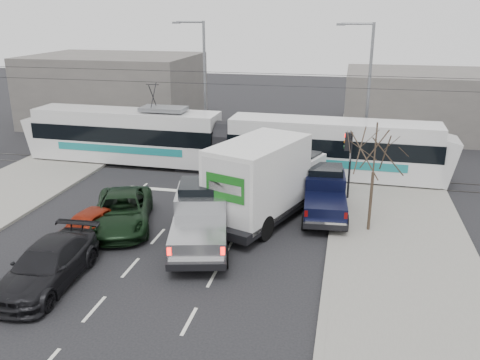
% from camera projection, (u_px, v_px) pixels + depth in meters
% --- Properties ---
extents(ground, '(120.00, 120.00, 0.00)m').
position_uv_depth(ground, '(194.00, 240.00, 22.61)').
color(ground, black).
rests_on(ground, ground).
extents(sidewalk_right, '(6.00, 60.00, 0.15)m').
position_uv_depth(sidewalk_right, '(404.00, 258.00, 20.76)').
color(sidewalk_right, gray).
rests_on(sidewalk_right, ground).
extents(rails, '(60.00, 1.60, 0.03)m').
position_uv_depth(rails, '(241.00, 173.00, 31.86)').
color(rails, '#33302D').
rests_on(rails, ground).
extents(building_left, '(14.00, 10.00, 6.00)m').
position_uv_depth(building_left, '(115.00, 90.00, 44.85)').
color(building_left, '#635D5A').
rests_on(building_left, ground).
extents(building_right, '(12.00, 10.00, 5.00)m').
position_uv_depth(building_right, '(420.00, 102.00, 41.60)').
color(building_right, '#635D5A').
rests_on(building_right, ground).
extents(bare_tree, '(2.40, 2.40, 5.00)m').
position_uv_depth(bare_tree, '(375.00, 153.00, 22.17)').
color(bare_tree, '#47382B').
rests_on(bare_tree, ground).
extents(traffic_signal, '(0.44, 0.44, 3.60)m').
position_uv_depth(traffic_signal, '(348.00, 151.00, 26.44)').
color(traffic_signal, black).
rests_on(traffic_signal, ground).
extents(street_lamp_near, '(2.38, 0.25, 9.00)m').
position_uv_depth(street_lamp_near, '(366.00, 86.00, 32.46)').
color(street_lamp_near, slate).
rests_on(street_lamp_near, ground).
extents(street_lamp_far, '(2.38, 0.25, 9.00)m').
position_uv_depth(street_lamp_far, '(202.00, 77.00, 36.63)').
color(street_lamp_far, slate).
rests_on(street_lamp_far, ground).
extents(catenary, '(60.00, 0.20, 7.00)m').
position_uv_depth(catenary, '(241.00, 112.00, 30.62)').
color(catenary, black).
rests_on(catenary, ground).
extents(tram, '(25.85, 3.31, 5.26)m').
position_uv_depth(tram, '(224.00, 141.00, 31.91)').
color(tram, silver).
rests_on(tram, ground).
extents(silver_pickup, '(3.73, 6.99, 2.41)m').
position_uv_depth(silver_pickup, '(201.00, 215.00, 22.21)').
color(silver_pickup, black).
rests_on(silver_pickup, ground).
extents(box_truck, '(5.40, 8.48, 4.01)m').
position_uv_depth(box_truck, '(266.00, 180.00, 24.32)').
color(box_truck, black).
rests_on(box_truck, ground).
extents(navy_pickup, '(2.43, 5.52, 2.27)m').
position_uv_depth(navy_pickup, '(325.00, 193.00, 25.12)').
color(navy_pickup, black).
rests_on(navy_pickup, ground).
extents(green_car, '(4.30, 6.18, 1.57)m').
position_uv_depth(green_car, '(122.00, 211.00, 23.77)').
color(green_car, black).
rests_on(green_car, ground).
extents(red_car, '(2.25, 4.15, 1.34)m').
position_uv_depth(red_car, '(88.00, 225.00, 22.46)').
color(red_car, maroon).
rests_on(red_car, ground).
extents(dark_car, '(2.36, 5.40, 1.54)m').
position_uv_depth(dark_car, '(47.00, 265.00, 18.74)').
color(dark_car, black).
rests_on(dark_car, ground).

